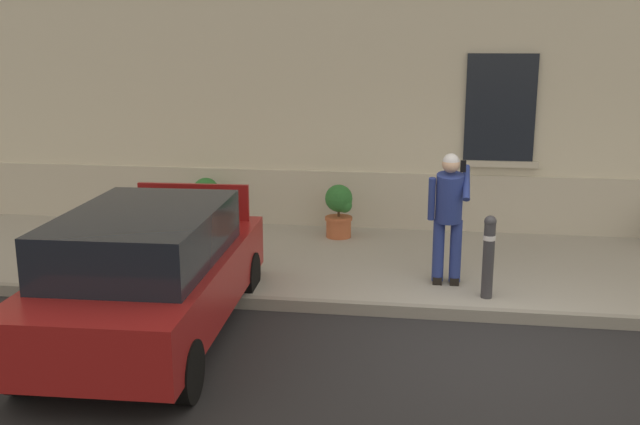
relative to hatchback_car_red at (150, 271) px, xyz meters
The scene contains 10 objects.
ground_plane 3.74m from the hatchback_car_red, ahead, with size 80.00×80.00×0.00m, color #232326.
sidewalk 4.74m from the hatchback_car_red, 38.75° to the left, with size 24.00×3.60×0.15m, color #99968E.
curb_edge 3.87m from the hatchback_car_red, 16.36° to the left, with size 24.00×0.12×0.15m, color gray.
building_facade 7.17m from the hatchback_car_red, 55.96° to the left, with size 24.00×1.52×7.50m.
hatchback_car_red is the anchor object (origin of this frame).
bollard_near_person 4.04m from the hatchback_car_red, 21.54° to the left, with size 0.15×0.15×1.04m.
bollard_far_left 1.50m from the hatchback_car_red, 98.29° to the left, with size 0.15×0.15×1.04m.
person_on_phone 3.79m from the hatchback_car_red, 29.97° to the left, with size 0.51×0.50×1.74m.
planter_cream 4.33m from the hatchback_car_red, 98.94° to the left, with size 0.44×0.44×0.86m.
planter_terracotta 4.33m from the hatchback_car_red, 68.20° to the left, with size 0.44×0.44×0.86m.
Camera 1 is at (-0.69, -7.40, 3.28)m, focal length 40.90 mm.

